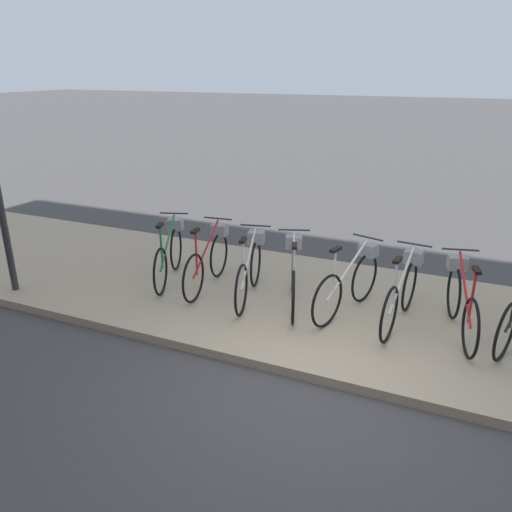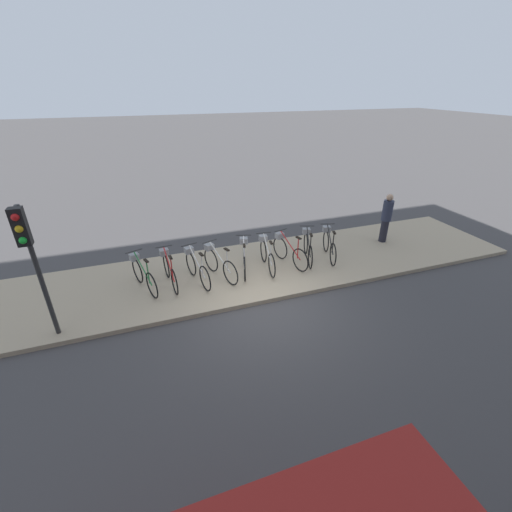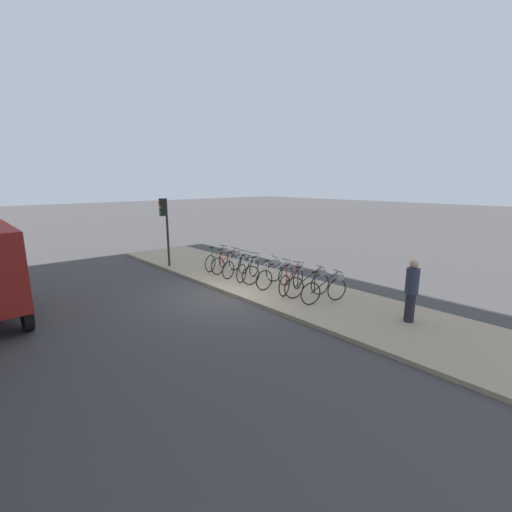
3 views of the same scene
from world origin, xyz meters
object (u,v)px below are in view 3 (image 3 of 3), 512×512
at_px(pedestrian, 412,289).
at_px(traffic_light, 164,218).
at_px(parked_bicycle_8, 326,288).
at_px(parked_bicycle_5, 277,275).
at_px(parked_bicycle_1, 228,261).
at_px(parked_bicycle_7, 310,283).
at_px(parked_bicycle_6, 293,279).
at_px(parked_bicycle_3, 249,268).
at_px(parked_bicycle_2, 238,265).
at_px(parked_bicycle_0, 218,259).
at_px(parked_bicycle_4, 265,271).

bearing_deg(pedestrian, traffic_light, -169.74).
relative_size(parked_bicycle_8, pedestrian, 0.96).
distance_m(parked_bicycle_5, parked_bicycle_8, 2.14).
distance_m(parked_bicycle_1, parked_bicycle_7, 4.30).
bearing_deg(parked_bicycle_6, parked_bicycle_3, -178.40).
xyz_separation_m(parked_bicycle_3, parked_bicycle_5, (1.50, 0.04, 0.00)).
bearing_deg(parked_bicycle_5, parked_bicycle_7, 3.10).
xyz_separation_m(parked_bicycle_2, pedestrian, (6.73, 0.50, 0.45)).
xyz_separation_m(parked_bicycle_2, parked_bicycle_5, (2.15, 0.08, 0.00)).
distance_m(parked_bicycle_0, parked_bicycle_5, 3.59).
height_order(parked_bicycle_1, parked_bicycle_3, same).
height_order(parked_bicycle_3, parked_bicycle_6, same).
relative_size(parked_bicycle_5, parked_bicycle_6, 1.02).
bearing_deg(parked_bicycle_2, parked_bicycle_6, 2.09).
distance_m(parked_bicycle_0, parked_bicycle_7, 5.00).
distance_m(parked_bicycle_6, pedestrian, 3.91).
relative_size(parked_bicycle_3, traffic_light, 0.54).
bearing_deg(pedestrian, parked_bicycle_3, -175.71).
bearing_deg(parked_bicycle_1, parked_bicycle_5, -0.41).
bearing_deg(pedestrian, parked_bicycle_5, -174.77).
bearing_deg(parked_bicycle_3, parked_bicycle_2, -176.21).
bearing_deg(parked_bicycle_4, parked_bicycle_3, -173.95).
xyz_separation_m(parked_bicycle_0, parked_bicycle_1, (0.70, 0.00, 0.00)).
bearing_deg(parked_bicycle_3, parked_bicycle_7, 2.24).
distance_m(parked_bicycle_4, traffic_light, 5.36).
bearing_deg(parked_bicycle_4, traffic_light, -163.23).
bearing_deg(parked_bicycle_1, parked_bicycle_4, 0.70).
relative_size(parked_bicycle_1, parked_bicycle_7, 1.05).
bearing_deg(parked_bicycle_5, parked_bicycle_4, 176.12).
bearing_deg(parked_bicycle_8, parked_bicycle_4, 179.27).
bearing_deg(parked_bicycle_3, parked_bicycle_8, 0.77).
bearing_deg(parked_bicycle_8, traffic_light, -169.49).
bearing_deg(pedestrian, parked_bicycle_2, -175.76).
distance_m(parked_bicycle_4, parked_bicycle_6, 1.42).
distance_m(parked_bicycle_0, parked_bicycle_1, 0.70).
bearing_deg(traffic_light, parked_bicycle_0, 36.13).
bearing_deg(parked_bicycle_0, parked_bicycle_4, 0.61).
bearing_deg(parked_bicycle_7, parked_bicycle_5, -176.90).
relative_size(parked_bicycle_1, parked_bicycle_6, 1.02).
xyz_separation_m(parked_bicycle_0, parked_bicycle_6, (4.31, 0.01, 0.00)).
xyz_separation_m(parked_bicycle_8, traffic_light, (-7.69, -1.43, 1.73)).
relative_size(parked_bicycle_1, parked_bicycle_4, 1.03).
relative_size(parked_bicycle_2, parked_bicycle_8, 1.02).
distance_m(parked_bicycle_3, parked_bicycle_8, 3.64).
bearing_deg(traffic_light, parked_bicycle_4, 16.77).
relative_size(parked_bicycle_0, traffic_light, 0.54).
bearing_deg(parked_bicycle_5, parked_bicycle_2, -177.85).
bearing_deg(parked_bicycle_2, parked_bicycle_1, 172.15).
bearing_deg(parked_bicycle_1, parked_bicycle_6, 0.05).
bearing_deg(parked_bicycle_7, parked_bicycle_3, -177.76).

